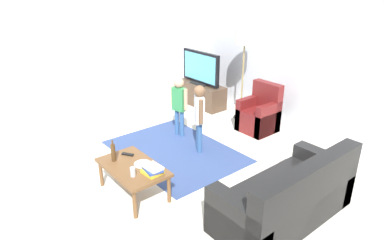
{
  "coord_description": "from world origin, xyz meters",
  "views": [
    {
      "loc": [
        3.78,
        -2.5,
        2.7
      ],
      "look_at": [
        0.0,
        0.6,
        0.65
      ],
      "focal_mm": 32.28,
      "sensor_mm": 36.0,
      "label": 1
    }
  ],
  "objects": [
    {
      "name": "wall_left",
      "position": [
        -3.0,
        0.0,
        1.35
      ],
      "size": [
        0.12,
        6.0,
        2.7
      ],
      "primitive_type": "cube",
      "color": "silver",
      "rests_on": "ground"
    },
    {
      "name": "soda_can",
      "position": [
        0.5,
        -0.75,
        0.48
      ],
      "size": [
        0.07,
        0.07,
        0.12
      ],
      "primitive_type": "cylinder",
      "color": "silver",
      "rests_on": "coffee_table"
    },
    {
      "name": "wall_back",
      "position": [
        0.0,
        3.0,
        1.35
      ],
      "size": [
        6.0,
        0.12,
        2.7
      ],
      "primitive_type": "cube",
      "color": "silver",
      "rests_on": "ground"
    },
    {
      "name": "armchair",
      "position": [
        -0.02,
        2.26,
        0.3
      ],
      "size": [
        0.6,
        0.6,
        0.9
      ],
      "color": "maroon",
      "rests_on": "ground"
    },
    {
      "name": "tv_stand",
      "position": [
        -1.75,
        2.3,
        0.24
      ],
      "size": [
        1.2,
        0.44,
        0.5
      ],
      "color": "#4C3828",
      "rests_on": "ground"
    },
    {
      "name": "child_near_tv",
      "position": [
        -0.79,
        0.95,
        0.65
      ],
      "size": [
        0.36,
        0.18,
        1.08
      ],
      "color": "#33598C",
      "rests_on": "ground"
    },
    {
      "name": "bottle",
      "position": [
        -0.0,
        -0.75,
        0.55
      ],
      "size": [
        0.06,
        0.06,
        0.3
      ],
      "color": "#4C3319",
      "rests_on": "coffee_table"
    },
    {
      "name": "ground",
      "position": [
        0.0,
        0.0,
        0.0
      ],
      "size": [
        7.8,
        7.8,
        0.0
      ],
      "primitive_type": "plane",
      "color": "beige"
    },
    {
      "name": "child_center",
      "position": [
        -0.11,
        0.84,
        0.68
      ],
      "size": [
        0.33,
        0.24,
        1.13
      ],
      "color": "#33598C",
      "rests_on": "ground"
    },
    {
      "name": "couch",
      "position": [
        1.91,
        0.5,
        0.29
      ],
      "size": [
        0.8,
        1.8,
        0.86
      ],
      "color": "black",
      "rests_on": "ground"
    },
    {
      "name": "coffee_table",
      "position": [
        0.28,
        -0.63,
        0.37
      ],
      "size": [
        1.0,
        0.6,
        0.42
      ],
      "color": "brown",
      "rests_on": "ground"
    },
    {
      "name": "tv_remote",
      "position": [
        -0.02,
        -0.53,
        0.43
      ],
      "size": [
        0.17,
        0.13,
        0.02
      ],
      "primitive_type": "cube",
      "rotation": [
        0.0,
        0.0,
        0.57
      ],
      "color": "black",
      "rests_on": "coffee_table"
    },
    {
      "name": "book_stack",
      "position": [
        0.59,
        -0.52,
        0.47
      ],
      "size": [
        0.28,
        0.23,
        0.1
      ],
      "color": "yellow",
      "rests_on": "coffee_table"
    },
    {
      "name": "floor_lamp",
      "position": [
        -0.68,
        2.45,
        1.54
      ],
      "size": [
        0.36,
        0.36,
        1.78
      ],
      "color": "#262626",
      "rests_on": "ground"
    },
    {
      "name": "plate",
      "position": [
        0.33,
        -0.51,
        0.43
      ],
      "size": [
        0.22,
        0.22,
        0.02
      ],
      "color": "white",
      "rests_on": "coffee_table"
    },
    {
      "name": "area_rug",
      "position": [
        -0.33,
        0.51,
        0.0
      ],
      "size": [
        2.2,
        1.6,
        0.01
      ],
      "primitive_type": "cube",
      "color": "#33477A",
      "rests_on": "ground"
    },
    {
      "name": "tv",
      "position": [
        -1.75,
        2.28,
        0.85
      ],
      "size": [
        1.1,
        0.28,
        0.71
      ],
      "color": "black",
      "rests_on": "tv_stand"
    }
  ]
}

